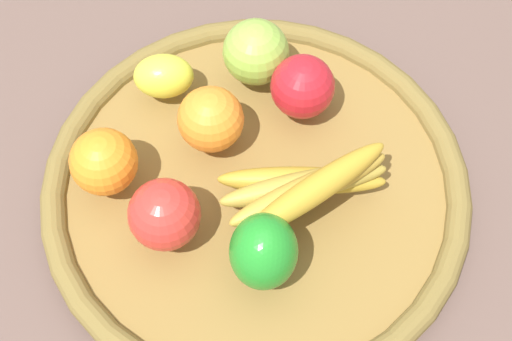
{
  "coord_description": "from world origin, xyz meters",
  "views": [
    {
      "loc": [
        -0.03,
        -0.4,
        0.75
      ],
      "look_at": [
        0.0,
        0.0,
        0.06
      ],
      "focal_mm": 52.75,
      "sensor_mm": 36.0,
      "label": 1
    }
  ],
  "objects_px": {
    "bell_pepper": "(264,251)",
    "apple_1": "(164,215)",
    "banana_bunch": "(307,186)",
    "orange_0": "(104,162)",
    "apple_0": "(303,87)",
    "apple_2": "(256,52)",
    "orange_1": "(211,119)",
    "lemon_0": "(164,76)"
  },
  "relations": [
    {
      "from": "apple_2",
      "to": "orange_1",
      "type": "bearing_deg",
      "value": -122.27
    },
    {
      "from": "apple_2",
      "to": "apple_0",
      "type": "bearing_deg",
      "value": -46.38
    },
    {
      "from": "banana_bunch",
      "to": "orange_1",
      "type": "distance_m",
      "value": 0.13
    },
    {
      "from": "apple_1",
      "to": "orange_0",
      "type": "xyz_separation_m",
      "value": [
        -0.06,
        0.07,
        -0.0
      ]
    },
    {
      "from": "apple_0",
      "to": "banana_bunch",
      "type": "xyz_separation_m",
      "value": [
        -0.01,
        -0.13,
        -0.0
      ]
    },
    {
      "from": "banana_bunch",
      "to": "orange_0",
      "type": "distance_m",
      "value": 0.21
    },
    {
      "from": "orange_1",
      "to": "lemon_0",
      "type": "bearing_deg",
      "value": 126.12
    },
    {
      "from": "bell_pepper",
      "to": "apple_0",
      "type": "bearing_deg",
      "value": 172.27
    },
    {
      "from": "banana_bunch",
      "to": "bell_pepper",
      "type": "bearing_deg",
      "value": -124.29
    },
    {
      "from": "orange_1",
      "to": "orange_0",
      "type": "distance_m",
      "value": 0.12
    },
    {
      "from": "apple_1",
      "to": "orange_1",
      "type": "xyz_separation_m",
      "value": [
        0.05,
        0.11,
        -0.0
      ]
    },
    {
      "from": "bell_pepper",
      "to": "apple_1",
      "type": "height_order",
      "value": "bell_pepper"
    },
    {
      "from": "apple_1",
      "to": "orange_1",
      "type": "bearing_deg",
      "value": 65.53
    },
    {
      "from": "bell_pepper",
      "to": "apple_2",
      "type": "height_order",
      "value": "bell_pepper"
    },
    {
      "from": "apple_0",
      "to": "lemon_0",
      "type": "relative_size",
      "value": 1.06
    },
    {
      "from": "apple_1",
      "to": "apple_2",
      "type": "bearing_deg",
      "value": 61.97
    },
    {
      "from": "bell_pepper",
      "to": "orange_1",
      "type": "bearing_deg",
      "value": -155.64
    },
    {
      "from": "bell_pepper",
      "to": "apple_1",
      "type": "relative_size",
      "value": 1.14
    },
    {
      "from": "apple_1",
      "to": "apple_2",
      "type": "xyz_separation_m",
      "value": [
        0.11,
        0.2,
        0.0
      ]
    },
    {
      "from": "banana_bunch",
      "to": "apple_2",
      "type": "bearing_deg",
      "value": 102.98
    },
    {
      "from": "apple_1",
      "to": "apple_0",
      "type": "bearing_deg",
      "value": 43.88
    },
    {
      "from": "bell_pepper",
      "to": "orange_1",
      "type": "relative_size",
      "value": 1.16
    },
    {
      "from": "banana_bunch",
      "to": "orange_1",
      "type": "bearing_deg",
      "value": 137.23
    },
    {
      "from": "apple_2",
      "to": "lemon_0",
      "type": "bearing_deg",
      "value": -170.91
    },
    {
      "from": "banana_bunch",
      "to": "orange_0",
      "type": "height_order",
      "value": "orange_0"
    },
    {
      "from": "apple_0",
      "to": "orange_0",
      "type": "bearing_deg",
      "value": -159.4
    },
    {
      "from": "apple_0",
      "to": "apple_1",
      "type": "xyz_separation_m",
      "value": [
        -0.15,
        -0.15,
        0.0
      ]
    },
    {
      "from": "bell_pepper",
      "to": "banana_bunch",
      "type": "relative_size",
      "value": 0.46
    },
    {
      "from": "apple_1",
      "to": "lemon_0",
      "type": "distance_m",
      "value": 0.18
    },
    {
      "from": "apple_0",
      "to": "banana_bunch",
      "type": "relative_size",
      "value": 0.4
    },
    {
      "from": "orange_0",
      "to": "apple_2",
      "type": "height_order",
      "value": "apple_2"
    },
    {
      "from": "apple_0",
      "to": "orange_0",
      "type": "relative_size",
      "value": 1.0
    },
    {
      "from": "lemon_0",
      "to": "apple_2",
      "type": "height_order",
      "value": "apple_2"
    },
    {
      "from": "apple_1",
      "to": "apple_2",
      "type": "height_order",
      "value": "apple_2"
    },
    {
      "from": "apple_0",
      "to": "banana_bunch",
      "type": "distance_m",
      "value": 0.13
    },
    {
      "from": "banana_bunch",
      "to": "orange_0",
      "type": "bearing_deg",
      "value": 168.34
    },
    {
      "from": "apple_1",
      "to": "apple_2",
      "type": "distance_m",
      "value": 0.23
    },
    {
      "from": "banana_bunch",
      "to": "apple_1",
      "type": "bearing_deg",
      "value": -170.83
    },
    {
      "from": "banana_bunch",
      "to": "orange_1",
      "type": "height_order",
      "value": "orange_1"
    },
    {
      "from": "orange_0",
      "to": "apple_1",
      "type": "bearing_deg",
      "value": -46.78
    },
    {
      "from": "apple_1",
      "to": "orange_1",
      "type": "relative_size",
      "value": 1.02
    },
    {
      "from": "banana_bunch",
      "to": "apple_0",
      "type": "bearing_deg",
      "value": 86.38
    }
  ]
}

